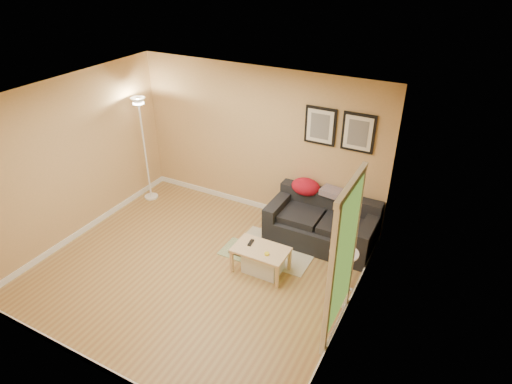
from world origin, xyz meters
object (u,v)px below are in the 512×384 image
Objects in this scene: coffee_table at (261,260)px; side_table at (342,270)px; floor_lamp at (145,153)px; sofa at (322,222)px; book_stack at (343,251)px; storage_bin at (263,261)px.

side_table is (1.16, 0.21, 0.11)m from coffee_table.
side_table is 4.13m from floor_lamp.
floor_lamp is (-4.02, 0.73, 0.63)m from side_table.
sofa is 2.77× the size of side_table.
sofa reaches higher than book_stack.
floor_lamp reaches higher than side_table.
sofa is 1.22m from storage_bin.
side_table reaches higher than storage_bin.
floor_lamp is at bearing 148.19° from coffee_table.
coffee_table is 1.44× the size of storage_bin.
side_table is at bearing 64.51° from book_stack.
side_table is 0.31× the size of floor_lamp.
storage_bin is (0.03, 0.02, -0.03)m from coffee_table.
floor_lamp is at bearing 169.74° from side_table.
sofa is 0.86× the size of floor_lamp.
storage_bin is 0.91× the size of side_table.
sofa reaches higher than coffee_table.
storage_bin is at bearing -170.49° from side_table.
side_table is (1.13, 0.19, 0.14)m from storage_bin.
book_stack is (1.12, 0.17, 0.48)m from storage_bin.
book_stack is 4.09m from floor_lamp.
book_stack is (0.63, -0.92, 0.27)m from sofa.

